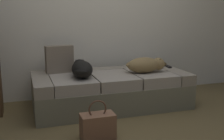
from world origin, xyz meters
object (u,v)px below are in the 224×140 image
object	(u,v)px
tv_remote	(168,66)
dog_tan	(146,65)
dog_dark	(82,68)
throw_pillow	(59,59)
couch	(111,90)
handbag	(98,126)

from	to	relation	value
tv_remote	dog_tan	bearing A→B (deg)	-147.78
dog_dark	throw_pillow	world-z (taller)	throw_pillow
dog_dark	tv_remote	bearing A→B (deg)	8.83
tv_remote	couch	bearing A→B (deg)	-166.59
dog_dark	handbag	world-z (taller)	dog_dark
couch	dog_tan	bearing A→B (deg)	-12.70
couch	dog_tan	xyz separation A→B (m)	(0.44, -0.10, 0.32)
dog_dark	dog_tan	bearing A→B (deg)	-1.54
dog_dark	tv_remote	distance (m)	1.27
dog_tan	tv_remote	bearing A→B (deg)	26.57
couch	throw_pillow	bearing A→B (deg)	158.15
tv_remote	handbag	world-z (taller)	tv_remote
tv_remote	handbag	bearing A→B (deg)	-137.19
throw_pillow	handbag	xyz separation A→B (m)	(0.20, -1.09, -0.48)
couch	handbag	distance (m)	0.94
couch	tv_remote	world-z (taller)	tv_remote
couch	dog_dark	world-z (taller)	dog_dark
dog_tan	dog_dark	bearing A→B (deg)	178.46
dog_tan	tv_remote	world-z (taller)	dog_tan
throw_pillow	handbag	bearing A→B (deg)	-79.79
dog_tan	throw_pillow	xyz separation A→B (m)	(-1.03, 0.34, 0.07)
couch	handbag	world-z (taller)	couch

